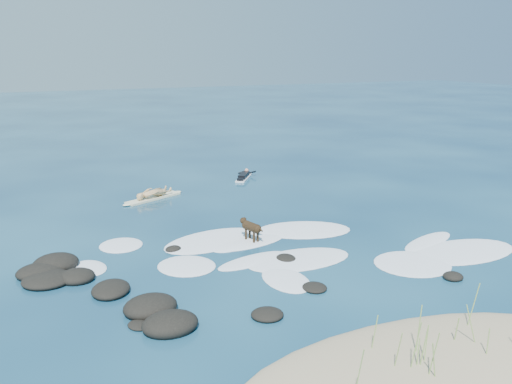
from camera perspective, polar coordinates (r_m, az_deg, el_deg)
name	(u,v)px	position (r m, az deg, el deg)	size (l,w,h in m)	color
ground	(260,250)	(19.05, 0.44, -5.82)	(160.00, 160.00, 0.00)	#0A2642
sand_dune	(430,374)	(12.84, 17.02, -16.98)	(9.00, 4.40, 0.60)	#9E8966
dune_grass	(434,344)	(12.63, 17.34, -14.26)	(4.29, 1.67, 1.23)	#80A550
reef_rocks	(111,287)	(16.46, -14.26, -9.16)	(12.05, 6.93, 0.57)	black
breaking_foam	(301,250)	(19.09, 4.56, -5.80)	(14.06, 7.92, 0.12)	white
standing_surfer_rig	(153,183)	(25.60, -10.30, 0.90)	(3.13, 1.69, 1.89)	beige
paddling_surfer_rig	(244,176)	(29.37, -1.22, 1.60)	(1.63, 2.00, 0.39)	white
dog	(251,227)	(19.69, -0.55, -3.50)	(0.52, 1.27, 0.81)	black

